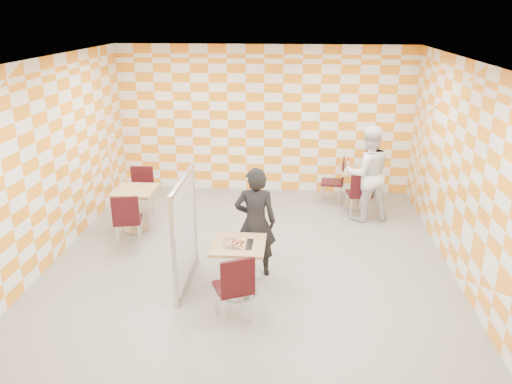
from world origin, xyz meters
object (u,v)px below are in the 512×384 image
main_table (239,260)px  chair_main_front (235,284)px  empty_table (136,202)px  chair_second_front (360,191)px  partition (185,231)px  chair_second_side (337,178)px  soda_bottle (366,164)px  chair_empty_near (127,217)px  man_dark (255,222)px  man_white (367,174)px  sport_bottle (348,164)px  chair_empty_far (141,188)px  second_table (358,182)px

main_table → chair_main_front: 0.69m
main_table → empty_table: bearing=135.9°
chair_second_front → partition: size_ratio=0.60×
chair_second_side → partition: bearing=-125.8°
chair_main_front → soda_bottle: bearing=63.6°
chair_main_front → chair_second_side: size_ratio=1.00×
chair_empty_near → chair_second_front: bearing=21.7°
main_table → chair_empty_near: bearing=147.6°
man_dark → man_white: bearing=-134.4°
chair_second_side → chair_empty_near: (-3.46, -2.22, 0.00)m
man_dark → man_white: size_ratio=0.93×
main_table → chair_empty_near: (-1.92, 1.22, 0.04)m
sport_bottle → chair_second_side: bearing=173.9°
empty_table → chair_second_front: 4.00m
chair_main_front → chair_empty_near: bearing=135.7°
chair_main_front → soda_bottle: (2.04, 4.11, 0.31)m
chair_second_front → chair_empty_far: size_ratio=1.00×
main_table → chair_second_side: 3.77m
empty_table → man_white: man_white is taller
main_table → man_dark: man_dark is taller
chair_empty_far → soda_bottle: (4.18, 0.84, 0.31)m
man_dark → sport_bottle: size_ratio=8.10×
chair_main_front → partition: (-0.80, 0.93, 0.25)m
empty_table → man_white: bearing=11.3°
chair_second_front → sport_bottle: sport_bottle is taller
chair_second_front → second_table: bearing=87.9°
man_dark → chair_empty_near: bearing=-21.6°
man_dark → soda_bottle: man_dark is taller
chair_empty_far → partition: bearing=-60.3°
chair_second_front → man_white: 0.34m
chair_second_side → man_dark: bearing=-115.4°
chair_main_front → chair_second_side: bearing=70.0°
chair_empty_near → sport_bottle: sport_bottle is taller
main_table → chair_empty_near: 2.28m
main_table → chair_empty_near: size_ratio=0.81×
empty_table → chair_empty_near: bearing=-82.9°
chair_second_front → sport_bottle: 0.76m
sport_bottle → soda_bottle: soda_bottle is taller
man_white → chair_empty_far: bearing=-10.3°
chair_empty_near → partition: (1.16, -0.98, 0.25)m
chair_second_side → sport_bottle: (0.18, -0.02, 0.29)m
chair_main_front → chair_second_front: same height
chair_second_front → chair_second_side: (-0.37, 0.70, 0.00)m
chair_empty_near → chair_empty_far: (-0.18, 1.36, 0.00)m
main_table → sport_bottle: bearing=63.3°
second_table → sport_bottle: 0.40m
chair_main_front → chair_second_side: (1.50, 4.13, 0.00)m
chair_empty_near → sport_bottle: 4.27m
chair_second_front → chair_empty_near: size_ratio=1.00×
sport_bottle → soda_bottle: size_ratio=0.87×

